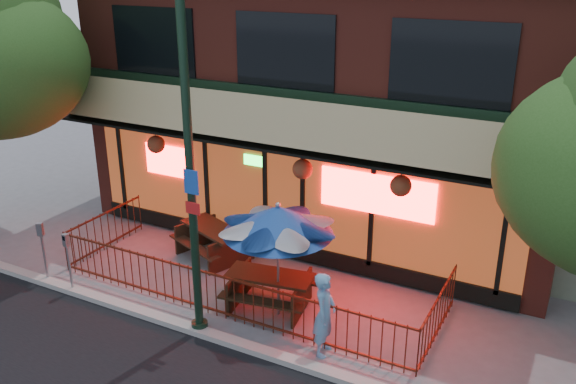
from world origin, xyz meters
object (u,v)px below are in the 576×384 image
at_px(patio_umbrella, 278,220).
at_px(parking_meter_far, 42,242).
at_px(pedestrian, 325,314).
at_px(parking_meter_near, 68,253).
at_px(picnic_table_left, 214,237).
at_px(picnic_table_right, 270,286).
at_px(street_light, 191,181).

distance_m(patio_umbrella, parking_meter_far, 5.55).
relative_size(patio_umbrella, pedestrian, 1.52).
xyz_separation_m(pedestrian, parking_meter_near, (-5.80, -0.58, 0.13)).
bearing_deg(parking_meter_far, picnic_table_left, 46.53).
bearing_deg(parking_meter_far, picnic_table_right, 15.81).
relative_size(street_light, picnic_table_left, 3.16).
xyz_separation_m(street_light, parking_meter_near, (-3.35, -0.08, -2.20)).
bearing_deg(picnic_table_right, picnic_table_left, 149.44).
relative_size(picnic_table_right, patio_umbrella, 0.80).
height_order(street_light, picnic_table_left, street_light).
height_order(picnic_table_left, parking_meter_near, parking_meter_near).
xyz_separation_m(picnic_table_right, patio_umbrella, (0.29, -0.17, 1.62)).
bearing_deg(patio_umbrella, pedestrian, -28.66).
bearing_deg(parking_meter_near, picnic_table_right, 19.85).
bearing_deg(street_light, picnic_table_right, 60.65).
bearing_deg(parking_meter_near, street_light, 1.33).
bearing_deg(picnic_table_right, patio_umbrella, -29.86).
xyz_separation_m(patio_umbrella, parking_meter_near, (-4.43, -1.33, -1.18)).
bearing_deg(pedestrian, patio_umbrella, 53.40).
distance_m(picnic_table_left, patio_umbrella, 3.46).
bearing_deg(picnic_table_right, parking_meter_near, -160.15).
bearing_deg(picnic_table_left, parking_meter_far, -133.47).
bearing_deg(parking_meter_far, street_light, -0.04).
relative_size(patio_umbrella, parking_meter_near, 1.77).
distance_m(picnic_table_left, parking_meter_near, 3.42).
height_order(patio_umbrella, parking_meter_near, patio_umbrella).
height_order(pedestrian, parking_meter_far, pedestrian).
bearing_deg(street_light, patio_umbrella, 49.02).
xyz_separation_m(parking_meter_near, parking_meter_far, (-0.86, 0.08, 0.03)).
relative_size(picnic_table_left, picnic_table_right, 1.11).
bearing_deg(pedestrian, parking_meter_near, 87.77).
bearing_deg(parking_meter_far, pedestrian, 4.30).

